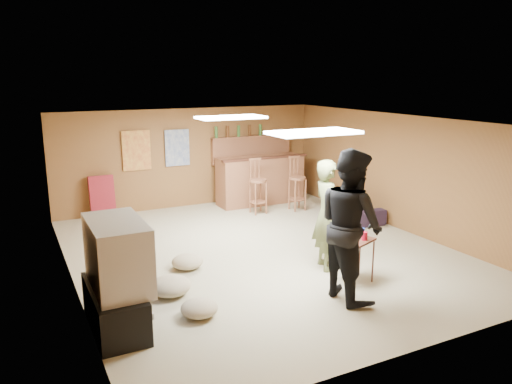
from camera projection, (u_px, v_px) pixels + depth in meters
name	position (u px, v px, depth m)	size (l,w,h in m)	color
ground	(261.00, 252.00, 8.42)	(7.00, 7.00, 0.00)	tan
ceiling	(262.00, 121.00, 7.91)	(6.00, 7.00, 0.02)	silver
wall_back	(190.00, 158.00, 11.20)	(6.00, 0.02, 2.20)	brown
wall_front	(418.00, 256.00, 5.12)	(6.00, 0.02, 2.20)	brown
wall_left	(68.00, 210.00, 6.85)	(0.02, 7.00, 2.20)	brown
wall_right	(401.00, 173.00, 9.48)	(0.02, 7.00, 2.20)	brown
tv_stand	(115.00, 307.00, 5.86)	(0.55, 1.30, 0.50)	black
dvd_box	(134.00, 311.00, 5.98)	(0.35, 0.50, 0.08)	#B2B2B7
tv_body	(117.00, 254.00, 5.74)	(0.60, 1.10, 0.80)	#B2B2B7
tv_screen	(144.00, 250.00, 5.88)	(0.02, 0.95, 0.65)	navy
bar_counter	(260.00, 180.00, 11.51)	(2.00, 0.60, 1.10)	brown
bar_lip	(265.00, 158.00, 11.17)	(2.10, 0.12, 0.05)	#3C1D13
bar_shelf	(252.00, 137.00, 11.68)	(2.00, 0.18, 0.05)	brown
bar_backing	(251.00, 149.00, 11.77)	(2.00, 0.14, 0.60)	brown
poster_left	(136.00, 150.00, 10.59)	(0.60, 0.03, 0.85)	#BF3F26
poster_right	(177.00, 148.00, 10.98)	(0.55, 0.03, 0.80)	#334C99
folding_chair_stack	(102.00, 197.00, 10.30)	(0.50, 0.14, 0.90)	maroon
ceiling_panel_front	(314.00, 132.00, 6.62)	(1.20, 0.60, 0.04)	white
ceiling_panel_back	(231.00, 117.00, 8.96)	(1.20, 0.60, 0.04)	white
person_olive	(327.00, 215.00, 7.55)	(0.62, 0.41, 1.70)	#646E3F
person_black	(350.00, 225.00, 6.52)	(0.98, 0.76, 2.01)	black
sofa	(352.00, 206.00, 10.47)	(1.61, 0.63, 0.47)	black
tray_table	(355.00, 260.00, 7.17)	(0.49, 0.39, 0.63)	#3C1D13
cup_red_near	(349.00, 236.00, 7.06)	(0.08, 0.08, 0.11)	#B30B25
cup_red_far	(365.00, 236.00, 7.05)	(0.09, 0.09, 0.12)	#B30B25
cup_blue	(362.00, 232.00, 7.24)	(0.08, 0.08, 0.12)	navy
bar_stool_left	(258.00, 184.00, 10.63)	(0.41, 0.41, 1.29)	brown
bar_stool_right	(297.00, 182.00, 10.91)	(0.39, 0.39, 1.24)	brown
cushion_near_tv	(170.00, 286.00, 6.76)	(0.57, 0.57, 0.25)	tan
cushion_mid	(187.00, 262.00, 7.69)	(0.48, 0.48, 0.22)	tan
cushion_far	(199.00, 308.00, 6.16)	(0.47, 0.47, 0.21)	tan
bottle_row	(239.00, 131.00, 11.48)	(1.20, 0.08, 0.26)	#3F7233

